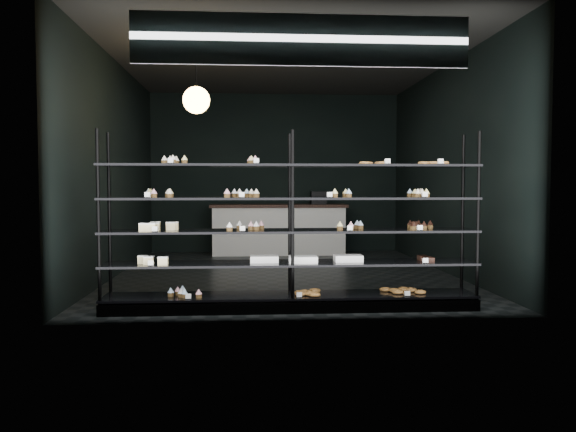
{
  "coord_description": "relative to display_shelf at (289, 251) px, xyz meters",
  "views": [
    {
      "loc": [
        -0.51,
        -8.44,
        1.33
      ],
      "look_at": [
        -0.07,
        -1.9,
        0.98
      ],
      "focal_mm": 35.0,
      "sensor_mm": 36.0,
      "label": 1
    }
  ],
  "objects": [
    {
      "name": "service_counter",
      "position": [
        0.14,
        4.95,
        -0.13
      ],
      "size": [
        2.65,
        0.65,
        1.23
      ],
      "color": "silver",
      "rests_on": "room"
    },
    {
      "name": "display_shelf",
      "position": [
        0.0,
        0.0,
        0.0
      ],
      "size": [
        4.0,
        0.5,
        1.91
      ],
      "color": "black",
      "rests_on": "room"
    },
    {
      "name": "signage",
      "position": [
        0.09,
        -0.48,
        2.12
      ],
      "size": [
        3.3,
        0.05,
        0.5
      ],
      "color": "#0B1038",
      "rests_on": "room"
    },
    {
      "name": "room",
      "position": [
        0.09,
        2.45,
        0.97
      ],
      "size": [
        5.01,
        6.01,
        3.2
      ],
      "color": "black",
      "rests_on": "ground"
    },
    {
      "name": "pendant_lamp",
      "position": [
        -1.11,
        1.42,
        1.82
      ],
      "size": [
        0.35,
        0.35,
        0.91
      ],
      "color": "black",
      "rests_on": "room"
    }
  ]
}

